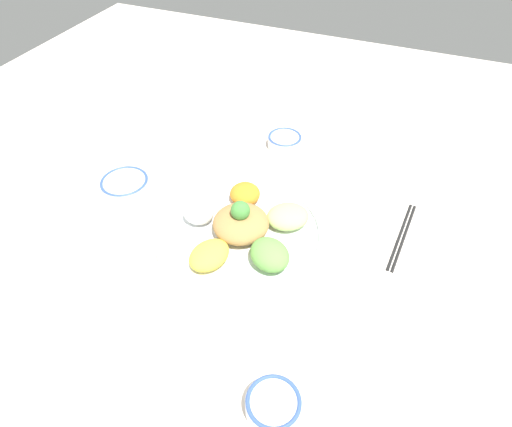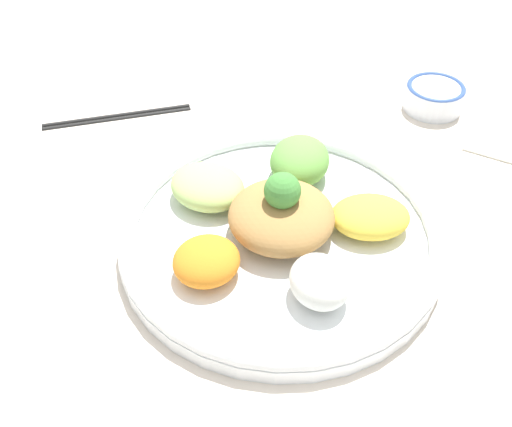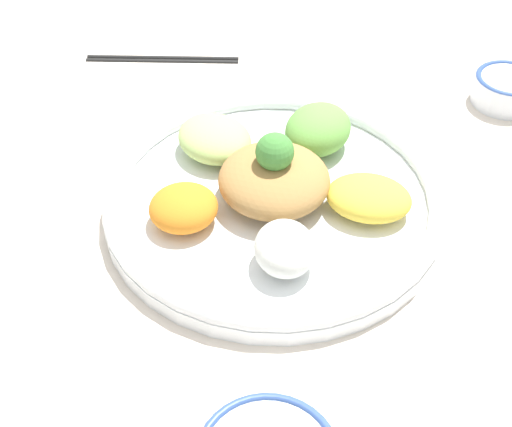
# 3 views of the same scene
# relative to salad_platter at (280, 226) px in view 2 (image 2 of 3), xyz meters

# --- Properties ---
(ground_plane) EXTENTS (2.40, 2.40, 0.00)m
(ground_plane) POSITION_rel_salad_platter_xyz_m (-0.02, -0.01, -0.03)
(ground_plane) COLOR silver
(salad_platter) EXTENTS (0.39, 0.39, 0.11)m
(salad_platter) POSITION_rel_salad_platter_xyz_m (0.00, 0.00, 0.00)
(salad_platter) COLOR white
(salad_platter) RESTS_ON ground_plane
(sauce_bowl_dark) EXTENTS (0.09, 0.09, 0.04)m
(sauce_bowl_dark) POSITION_rel_salad_platter_xyz_m (0.34, 0.20, -0.00)
(sauce_bowl_dark) COLOR white
(sauce_bowl_dark) RESTS_ON ground_plane
(chopsticks_pair_near) EXTENTS (0.23, 0.04, 0.01)m
(chopsticks_pair_near) POSITION_rel_salad_platter_xyz_m (-0.14, 0.34, -0.02)
(chopsticks_pair_near) COLOR black
(chopsticks_pair_near) RESTS_ON ground_plane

